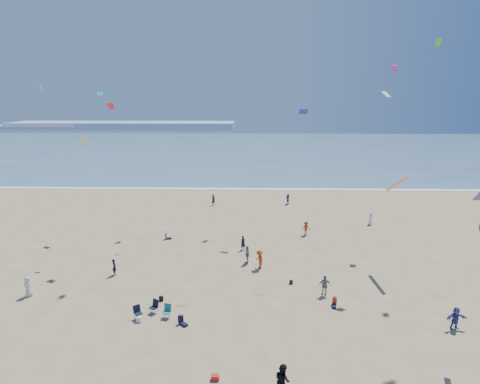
{
  "coord_description": "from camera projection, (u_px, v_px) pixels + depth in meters",
  "views": [
    {
      "loc": [
        2.6,
        -17.53,
        15.5
      ],
      "look_at": [
        2.0,
        8.0,
        8.97
      ],
      "focal_mm": 28.0,
      "sensor_mm": 36.0,
      "label": 1
    }
  ],
  "objects": [
    {
      "name": "headland_near",
      "position": [
        39.0,
        127.0,
        182.73
      ],
      "size": [
        40.0,
        14.0,
        2.0
      ],
      "primitive_type": "cube",
      "color": "#7A8EA8",
      "rests_on": "ground"
    },
    {
      "name": "kites_aloft",
      "position": [
        329.0,
        94.0,
        28.7
      ],
      "size": [
        42.27,
        39.39,
        28.26
      ],
      "color": "red",
      "rests_on": "ground"
    },
    {
      "name": "black_backpack",
      "position": [
        161.0,
        299.0,
        29.2
      ],
      "size": [
        0.3,
        0.22,
        0.38
      ],
      "primitive_type": "cube",
      "color": "black",
      "rests_on": "ground"
    },
    {
      "name": "ground",
      "position": [
        201.0,
        383.0,
        20.87
      ],
      "size": [
        220.0,
        220.0,
        0.0
      ],
      "primitive_type": "plane",
      "color": "tan",
      "rests_on": "ground"
    },
    {
      "name": "chair_cluster",
      "position": [
        153.0,
        310.0,
        27.02
      ],
      "size": [
        2.77,
        1.63,
        1.0
      ],
      "color": "black",
      "rests_on": "ground"
    },
    {
      "name": "headland_far",
      "position": [
        124.0,
        125.0,
        186.51
      ],
      "size": [
        110.0,
        20.0,
        3.2
      ],
      "primitive_type": "cube",
      "color": "#7A8EA8",
      "rests_on": "ground"
    },
    {
      "name": "surf_line",
      "position": [
        233.0,
        189.0,
        64.45
      ],
      "size": [
        220.0,
        1.2,
        0.08
      ],
      "primitive_type": "cube",
      "color": "white",
      "rests_on": "ground"
    },
    {
      "name": "navy_bag",
      "position": [
        291.0,
        282.0,
        31.84
      ],
      "size": [
        0.28,
        0.18,
        0.34
      ],
      "primitive_type": "cube",
      "color": "black",
      "rests_on": "ground"
    },
    {
      "name": "ocean",
      "position": [
        240.0,
        149.0,
        112.88
      ],
      "size": [
        220.0,
        100.0,
        0.06
      ],
      "primitive_type": "cube",
      "color": "#476B84",
      "rests_on": "ground"
    },
    {
      "name": "standing_flyers",
      "position": [
        281.0,
        259.0,
        34.85
      ],
      "size": [
        33.55,
        40.62,
        1.93
      ],
      "color": "black",
      "rests_on": "ground"
    },
    {
      "name": "seated_group",
      "position": [
        246.0,
        315.0,
        26.65
      ],
      "size": [
        16.79,
        26.05,
        0.84
      ],
      "color": "white",
      "rests_on": "ground"
    },
    {
      "name": "cooler",
      "position": [
        215.0,
        377.0,
        21.06
      ],
      "size": [
        0.45,
        0.3,
        0.3
      ],
      "primitive_type": "cube",
      "color": "red",
      "rests_on": "ground"
    },
    {
      "name": "white_tote",
      "position": [
        139.0,
        319.0,
        26.45
      ],
      "size": [
        0.35,
        0.2,
        0.4
      ],
      "primitive_type": "cube",
      "color": "white",
      "rests_on": "ground"
    }
  ]
}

